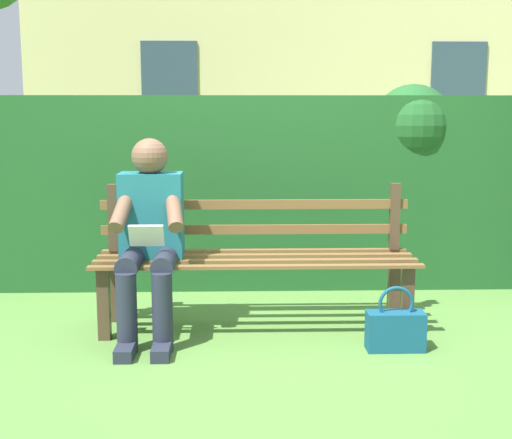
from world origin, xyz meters
TOP-DOWN VIEW (x-y plane):
  - ground at (0.00, 0.00)m, footprint 60.00×60.00m
  - park_bench at (0.00, -0.07)m, footprint 1.97×0.52m
  - person_seated at (0.64, 0.10)m, footprint 0.44×0.73m
  - hedge_backdrop at (0.18, -1.22)m, footprint 4.80×0.75m
  - building_facade at (-1.16, -8.76)m, footprint 9.41×3.06m
  - handbag at (-0.78, 0.41)m, footprint 0.33×0.13m

SIDE VIEW (x-z plane):
  - ground at x=0.00m, z-range 0.00..0.00m
  - handbag at x=-0.78m, z-range -0.06..0.31m
  - park_bench at x=0.00m, z-range 0.00..0.88m
  - person_seated at x=0.64m, z-range 0.04..1.23m
  - hedge_backdrop at x=0.18m, z-range -0.01..1.54m
  - building_facade at x=-1.16m, z-range 0.00..6.48m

